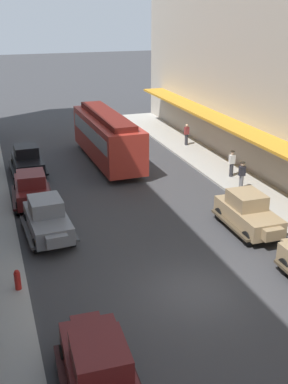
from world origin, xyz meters
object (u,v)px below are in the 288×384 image
at_px(parked_car_5, 248,212).
at_px(pedestrian_0, 242,175).
at_px(parked_car_1, 99,367).
at_px(streetcar, 107,135).
at_px(parked_car_6, 47,218).
at_px(pedestrian_3, 232,163).
at_px(fire_hydrant, 17,279).
at_px(parked_car_4, 32,187).
at_px(parked_car_3, 27,160).
at_px(pedestrian_2, 187,134).

relative_size(parked_car_5, pedestrian_0, 2.56).
bearing_deg(parked_car_1, streetcar, 74.57).
bearing_deg(streetcar, parked_car_5, -73.58).
xyz_separation_m(parked_car_6, pedestrian_0, (11.44, 2.04, 0.07)).
height_order(pedestrian_0, pedestrian_3, same).
height_order(streetcar, fire_hydrant, streetcar).
xyz_separation_m(parked_car_5, streetcar, (-3.66, 12.43, 0.96)).
bearing_deg(pedestrian_3, parked_car_4, 179.64).
height_order(parked_car_3, pedestrian_2, parked_car_3).
height_order(parked_car_1, pedestrian_3, parked_car_1).
xyz_separation_m(parked_car_4, parked_car_5, (9.45, -6.70, 0.00)).
height_order(streetcar, pedestrian_0, streetcar).
height_order(parked_car_4, pedestrian_3, parked_car_4).
relative_size(parked_car_3, pedestrian_3, 2.57).
bearing_deg(parked_car_3, parked_car_5, -51.91).
relative_size(parked_car_5, fire_hydrant, 5.22).
relative_size(parked_car_1, parked_car_3, 1.01).
bearing_deg(parked_car_3, streetcar, 7.50).
bearing_deg(pedestrian_3, pedestrian_0, -104.10).
bearing_deg(parked_car_1, parked_car_4, 90.92).
relative_size(parked_car_4, pedestrian_2, 2.63).
distance_m(parked_car_3, parked_car_5, 14.87).
height_order(parked_car_4, parked_car_5, same).
distance_m(parked_car_1, streetcar, 20.89).
relative_size(parked_car_5, streetcar, 0.44).
bearing_deg(parked_car_1, parked_car_3, 89.87).
xyz_separation_m(parked_car_5, pedestrian_3, (2.79, 6.62, 0.07)).
xyz_separation_m(parked_car_5, pedestrian_0, (2.25, 4.47, 0.07)).
bearing_deg(pedestrian_3, parked_car_3, 157.01).
distance_m(fire_hydrant, pedestrian_0, 14.63).
xyz_separation_m(parked_car_1, parked_car_4, (-0.23, 14.39, 0.00)).
height_order(parked_car_1, pedestrian_2, parked_car_1).
xyz_separation_m(parked_car_1, pedestrian_0, (11.47, 12.17, 0.07)).
height_order(fire_hydrant, pedestrian_3, pedestrian_3).
height_order(pedestrian_2, pedestrian_3, pedestrian_3).
relative_size(parked_car_4, pedestrian_3, 2.58).
relative_size(parked_car_3, parked_car_6, 0.99).
distance_m(parked_car_1, pedestrian_3, 18.68).
height_order(parked_car_1, parked_car_6, same).
height_order(parked_car_4, parked_car_6, same).
bearing_deg(fire_hydrant, pedestrian_3, 31.72).
height_order(parked_car_4, pedestrian_0, parked_car_4).
distance_m(parked_car_3, pedestrian_2, 12.43).
bearing_deg(parked_car_1, pedestrian_2, 60.66).
relative_size(fire_hydrant, pedestrian_3, 0.49).
xyz_separation_m(fire_hydrant, pedestrian_2, (13.96, 15.94, 0.43)).
relative_size(parked_car_4, fire_hydrant, 5.26).
bearing_deg(pedestrian_2, pedestrian_0, -94.61).
bearing_deg(parked_car_5, parked_car_6, 165.20).
distance_m(parked_car_3, fire_hydrant, 13.68).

